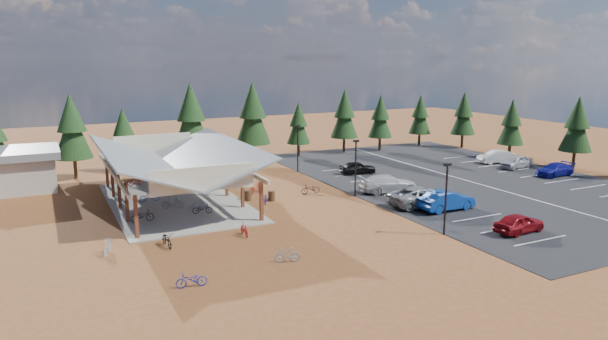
# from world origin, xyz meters

# --- Properties ---
(ground) EXTENTS (140.00, 140.00, 0.00)m
(ground) POSITION_xyz_m (0.00, 0.00, 0.00)
(ground) COLOR brown
(ground) RESTS_ON ground
(asphalt_lot) EXTENTS (27.00, 44.00, 0.04)m
(asphalt_lot) POSITION_xyz_m (18.50, 3.00, 0.02)
(asphalt_lot) COLOR black
(asphalt_lot) RESTS_ON ground
(concrete_pad) EXTENTS (10.60, 18.60, 0.10)m
(concrete_pad) POSITION_xyz_m (-10.00, 7.00, 0.05)
(concrete_pad) COLOR gray
(concrete_pad) RESTS_ON ground
(bike_pavilion) EXTENTS (11.65, 19.40, 4.97)m
(bike_pavilion) POSITION_xyz_m (-10.00, 7.00, 3.82)
(bike_pavilion) COLOR #582419
(bike_pavilion) RESTS_ON concrete_pad
(lamp_post_0) EXTENTS (0.50, 0.25, 5.14)m
(lamp_post_0) POSITION_xyz_m (5.00, -10.00, 2.98)
(lamp_post_0) COLOR black
(lamp_post_0) RESTS_ON ground
(lamp_post_1) EXTENTS (0.50, 0.25, 5.14)m
(lamp_post_1) POSITION_xyz_m (5.00, 2.00, 2.98)
(lamp_post_1) COLOR black
(lamp_post_1) RESTS_ON ground
(lamp_post_2) EXTENTS (0.50, 0.25, 5.14)m
(lamp_post_2) POSITION_xyz_m (5.00, 14.00, 2.98)
(lamp_post_2) COLOR black
(lamp_post_2) RESTS_ON ground
(trash_bin_0) EXTENTS (0.60, 0.60, 0.90)m
(trash_bin_0) POSITION_xyz_m (-2.35, 3.90, 0.45)
(trash_bin_0) COLOR #442C18
(trash_bin_0) RESTS_ON ground
(trash_bin_1) EXTENTS (0.60, 0.60, 0.90)m
(trash_bin_1) POSITION_xyz_m (-4.16, 4.91, 0.45)
(trash_bin_1) COLOR #442C18
(trash_bin_1) RESTS_ON ground
(pine_1) EXTENTS (3.76, 3.76, 8.76)m
(pine_1) POSITION_xyz_m (-17.07, 21.13, 5.35)
(pine_1) COLOR #382314
(pine_1) RESTS_ON ground
(pine_2) EXTENTS (3.01, 3.01, 7.01)m
(pine_2) POSITION_xyz_m (-11.90, 22.42, 4.28)
(pine_2) COLOR #382314
(pine_2) RESTS_ON ground
(pine_3) EXTENTS (4.14, 4.14, 9.63)m
(pine_3) POSITION_xyz_m (-4.76, 21.10, 5.89)
(pine_3) COLOR #382314
(pine_3) RESTS_ON ground
(pine_4) EXTENTS (4.11, 4.11, 9.58)m
(pine_4) POSITION_xyz_m (2.51, 21.00, 5.85)
(pine_4) COLOR #382314
(pine_4) RESTS_ON ground
(pine_5) EXTENTS (2.95, 2.95, 6.87)m
(pine_5) POSITION_xyz_m (9.18, 22.55, 4.19)
(pine_5) COLOR #382314
(pine_5) RESTS_ON ground
(pine_6) EXTENTS (3.57, 3.57, 8.31)m
(pine_6) POSITION_xyz_m (15.78, 22.45, 5.07)
(pine_6) COLOR #382314
(pine_6) RESTS_ON ground
(pine_7) EXTENTS (3.22, 3.22, 7.49)m
(pine_7) POSITION_xyz_m (20.93, 21.77, 4.57)
(pine_7) COLOR #382314
(pine_7) RESTS_ON ground
(pine_8) EXTENTS (3.09, 3.09, 7.20)m
(pine_8) POSITION_xyz_m (28.33, 22.79, 4.39)
(pine_8) COLOR #382314
(pine_8) RESTS_ON ground
(pine_11) EXTENTS (3.50, 3.50, 8.15)m
(pine_11) POSITION_xyz_m (33.83, 2.04, 4.98)
(pine_11) COLOR #382314
(pine_11) RESTS_ON ground
(pine_12) EXTENTS (3.17, 3.17, 7.37)m
(pine_12) POSITION_xyz_m (32.02, 9.70, 4.50)
(pine_12) COLOR #382314
(pine_12) RESTS_ON ground
(pine_13) EXTENTS (3.32, 3.32, 7.74)m
(pine_13) POSITION_xyz_m (32.63, 18.79, 4.72)
(pine_13) COLOR #382314
(pine_13) RESTS_ON ground
(bike_0) EXTENTS (1.74, 0.63, 0.91)m
(bike_0) POSITION_xyz_m (-13.63, 2.21, 0.55)
(bike_0) COLOR black
(bike_0) RESTS_ON concrete_pad
(bike_1) EXTENTS (1.80, 1.03, 1.04)m
(bike_1) POSITION_xyz_m (-10.77, 4.81, 0.62)
(bike_1) COLOR gray
(bike_1) RESTS_ON concrete_pad
(bike_2) EXTENTS (1.68, 0.65, 0.87)m
(bike_2) POSITION_xyz_m (-12.03, 7.95, 0.54)
(bike_2) COLOR #1F3E9A
(bike_2) RESTS_ON concrete_pad
(bike_3) EXTENTS (1.63, 0.70, 0.95)m
(bike_3) POSITION_xyz_m (-12.13, 14.66, 0.57)
(bike_3) COLOR maroon
(bike_3) RESTS_ON concrete_pad
(bike_4) EXTENTS (1.65, 0.95, 0.82)m
(bike_4) POSITION_xyz_m (-8.96, 2.35, 0.51)
(bike_4) COLOR black
(bike_4) RESTS_ON concrete_pad
(bike_5) EXTENTS (1.50, 0.43, 0.90)m
(bike_5) POSITION_xyz_m (-9.09, 3.31, 0.55)
(bike_5) COLOR #97999F
(bike_5) RESTS_ON concrete_pad
(bike_6) EXTENTS (1.61, 0.79, 0.81)m
(bike_6) POSITION_xyz_m (-8.43, 9.78, 0.50)
(bike_6) COLOR #14229F
(bike_6) RESTS_ON concrete_pad
(bike_7) EXTENTS (1.72, 0.53, 1.02)m
(bike_7) POSITION_xyz_m (-9.14, 11.97, 0.61)
(bike_7) COLOR maroon
(bike_7) RESTS_ON concrete_pad
(bike_8) EXTENTS (0.81, 1.96, 1.01)m
(bike_8) POSITION_xyz_m (-13.09, -3.86, 0.50)
(bike_8) COLOR black
(bike_8) RESTS_ON ground
(bike_9) EXTENTS (1.04, 1.74, 1.01)m
(bike_9) POSITION_xyz_m (-16.81, -3.74, 0.50)
(bike_9) COLOR #95999D
(bike_9) RESTS_ON ground
(bike_10) EXTENTS (1.75, 0.80, 0.89)m
(bike_10) POSITION_xyz_m (-13.31, -11.00, 0.44)
(bike_10) COLOR #1C2A9C
(bike_10) RESTS_ON ground
(bike_11) EXTENTS (0.50, 1.61, 0.96)m
(bike_11) POSITION_xyz_m (-7.76, -4.04, 0.48)
(bike_11) COLOR #990911
(bike_11) RESTS_ON ground
(bike_13) EXTENTS (1.60, 0.93, 0.93)m
(bike_13) POSITION_xyz_m (-7.10, -9.91, 0.46)
(bike_13) COLOR #919299
(bike_13) RESTS_ON ground
(bike_14) EXTENTS (1.28, 1.83, 0.91)m
(bike_14) POSITION_xyz_m (-3.09, 3.39, 0.46)
(bike_14) COLOR navy
(bike_14) RESTS_ON ground
(bike_15) EXTENTS (1.73, 1.30, 1.04)m
(bike_15) POSITION_xyz_m (-2.70, 6.94, 0.52)
(bike_15) COLOR maroon
(bike_15) RESTS_ON ground
(bike_16) EXTENTS (1.83, 0.88, 0.92)m
(bike_16) POSITION_xyz_m (1.84, 4.62, 0.46)
(bike_16) COLOR black
(bike_16) RESTS_ON ground
(car_0) EXTENTS (4.17, 1.96, 1.38)m
(car_0) POSITION_xyz_m (10.05, -12.02, 0.73)
(car_0) COLOR maroon
(car_0) RESTS_ON asphalt_lot
(car_1) EXTENTS (4.97, 1.85, 1.62)m
(car_1) POSITION_xyz_m (9.30, -5.23, 0.85)
(car_1) COLOR navy
(car_1) RESTS_ON asphalt_lot
(car_2) EXTENTS (5.88, 2.84, 1.61)m
(car_2) POSITION_xyz_m (8.32, -3.21, 0.85)
(car_2) COLOR gray
(car_2) RESTS_ON asphalt_lot
(car_3) EXTENTS (5.81, 3.11, 1.60)m
(car_3) POSITION_xyz_m (8.56, 1.95, 0.84)
(car_3) COLOR silver
(car_3) RESTS_ON asphalt_lot
(car_4) EXTENTS (4.10, 2.13, 1.33)m
(car_4) POSITION_xyz_m (10.27, 10.14, 0.71)
(car_4) COLOR black
(car_4) RESTS_ON asphalt_lot
(car_7) EXTENTS (4.70, 2.08, 1.34)m
(car_7) POSITION_xyz_m (28.35, 0.03, 0.71)
(car_7) COLOR navy
(car_7) RESTS_ON asphalt_lot
(car_8) EXTENTS (4.52, 2.29, 1.47)m
(car_8) POSITION_xyz_m (27.84, 4.76, 0.78)
(car_8) COLOR #AFB0B8
(car_8) RESTS_ON asphalt_lot
(car_9) EXTENTS (4.67, 2.08, 1.49)m
(car_9) POSITION_xyz_m (28.20, 8.12, 0.79)
(car_9) COLOR silver
(car_9) RESTS_ON asphalt_lot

